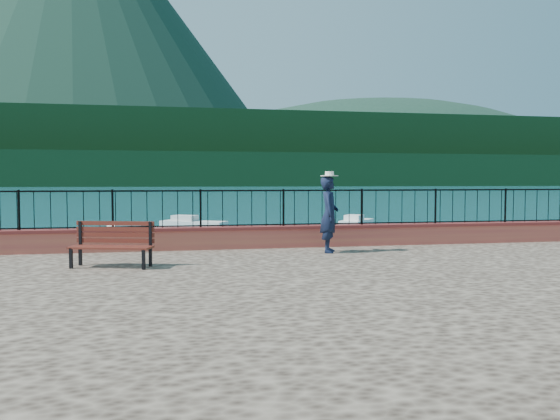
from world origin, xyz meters
name	(u,v)px	position (x,y,z in m)	size (l,w,h in m)	color
ground	(334,327)	(0.00, 0.00, 0.00)	(2000.00, 2000.00, 0.00)	#19596B
parapet	(294,236)	(0.00, 3.70, 1.49)	(28.00, 0.46, 0.58)	#C66747
railing	(294,208)	(0.00, 3.70, 2.25)	(27.00, 0.05, 0.95)	black
dock	(203,250)	(-2.00, 12.00, 0.15)	(2.00, 16.00, 0.30)	#2D231C
far_forest	(178,170)	(0.00, 300.00, 9.00)	(900.00, 60.00, 18.00)	black
foothills	(177,152)	(0.00, 360.00, 22.00)	(900.00, 120.00, 44.00)	black
volcano	(73,27)	(-120.00, 700.00, 190.00)	(560.00, 560.00, 380.00)	#142D23
companion_hill	(378,184)	(220.00, 560.00, 0.00)	(448.00, 384.00, 180.00)	#142D23
park_bench	(112,254)	(-4.46, 1.08, 1.49)	(1.77, 1.01, 0.93)	black
person	(329,214)	(0.61, 2.47, 2.15)	(0.69, 0.46, 1.90)	black
hat	(329,174)	(0.61, 2.47, 3.16)	(0.44, 0.44, 0.12)	white
boat_0	(13,262)	(-8.25, 8.05, 0.40)	(3.46, 1.30, 0.80)	silver
boat_1	(285,236)	(1.96, 14.38, 0.40)	(3.38, 1.30, 0.80)	white
boat_2	(431,234)	(9.16, 13.96, 0.40)	(4.13, 1.30, 0.80)	silver
boat_3	(135,229)	(-5.20, 19.35, 0.40)	(4.14, 1.30, 0.80)	white
boat_4	(194,221)	(-1.90, 24.55, 0.40)	(4.29, 1.30, 0.80)	silver
boat_5	(357,220)	(8.67, 23.58, 0.40)	(3.38, 1.30, 0.80)	silver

